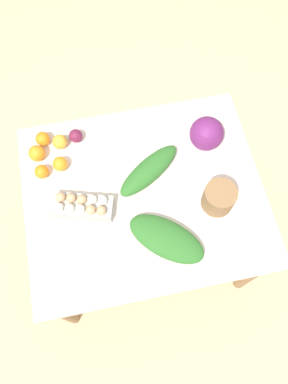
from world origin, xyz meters
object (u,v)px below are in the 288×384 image
(greens_bunch_chard, at_px, (149,170))
(beet_root, at_px, (76,136))
(cabbage_purple, at_px, (207,134))
(orange_1, at_px, (43,139))
(orange_3, at_px, (60,164))
(orange_4, at_px, (60,142))
(paper_bag, at_px, (219,198))
(egg_carton, at_px, (82,206))
(orange_0, at_px, (42,172))
(orange_2, at_px, (37,153))
(greens_bunch_kale, at_px, (166,239))

(greens_bunch_chard, relative_size, beet_root, 5.39)
(cabbage_purple, bearing_deg, orange_1, -11.60)
(orange_3, bearing_deg, cabbage_purple, 179.55)
(orange_4, bearing_deg, orange_3, 84.05)
(paper_bag, distance_m, greens_bunch_chard, 0.35)
(egg_carton, distance_m, orange_3, 0.25)
(egg_carton, relative_size, orange_0, 4.49)
(orange_1, distance_m, orange_2, 0.09)
(cabbage_purple, xyz_separation_m, egg_carton, (0.64, 0.23, -0.04))
(orange_3, height_order, orange_4, same)
(paper_bag, relative_size, orange_0, 2.20)
(orange_4, bearing_deg, beet_root, -166.37)
(cabbage_purple, relative_size, greens_bunch_kale, 0.46)
(paper_bag, bearing_deg, beet_root, -38.56)
(egg_carton, bearing_deg, greens_bunch_kale, -17.17)
(paper_bag, bearing_deg, orange_0, -21.69)
(beet_root, bearing_deg, orange_4, 13.63)
(greens_bunch_chard, bearing_deg, orange_3, -16.38)
(orange_2, bearing_deg, cabbage_purple, 174.20)
(orange_3, bearing_deg, egg_carton, 106.88)
(paper_bag, height_order, orange_1, paper_bag)
(paper_bag, relative_size, orange_2, 1.86)
(orange_2, height_order, orange_4, orange_2)
(greens_bunch_chard, bearing_deg, paper_bag, 142.64)
(egg_carton, xyz_separation_m, paper_bag, (-0.61, 0.09, 0.02))
(cabbage_purple, distance_m, egg_carton, 0.69)
(cabbage_purple, relative_size, orange_1, 2.35)
(orange_3, bearing_deg, orange_4, -95.95)
(paper_bag, distance_m, orange_4, 0.81)
(orange_4, bearing_deg, greens_bunch_kale, 124.56)
(orange_2, relative_size, orange_3, 1.11)
(cabbage_purple, xyz_separation_m, orange_2, (0.82, -0.08, -0.04))
(orange_2, bearing_deg, greens_bunch_kale, 133.81)
(paper_bag, bearing_deg, orange_3, -25.83)
(beet_root, relative_size, orange_1, 0.95)
(cabbage_purple, distance_m, greens_bunch_chard, 0.33)
(beet_root, bearing_deg, paper_bag, 141.44)
(greens_bunch_chard, distance_m, orange_4, 0.46)
(orange_2, bearing_deg, beet_root, -162.26)
(paper_bag, relative_size, beet_root, 2.19)
(orange_1, relative_size, orange_3, 0.99)
(orange_2, distance_m, orange_4, 0.12)
(paper_bag, xyz_separation_m, greens_bunch_kale, (0.27, 0.13, -0.03))
(orange_0, bearing_deg, orange_2, -83.19)
(greens_bunch_kale, height_order, orange_0, greens_bunch_kale)
(greens_bunch_kale, distance_m, orange_3, 0.62)
(greens_bunch_chard, xyz_separation_m, orange_2, (0.51, -0.20, 0.00))
(greens_bunch_chard, relative_size, orange_0, 5.42)
(orange_0, distance_m, orange_3, 0.09)
(egg_carton, distance_m, greens_bunch_kale, 0.41)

